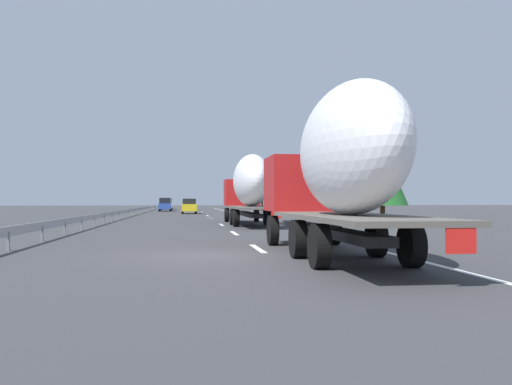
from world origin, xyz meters
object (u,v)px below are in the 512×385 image
object	(u,v)px
car_white_van	(167,204)
truck_trailing	(338,165)
truck_lead	(249,186)
car_yellow_coupe	(189,206)
road_sign	(252,195)
car_silver_hatch	(167,204)
car_blue_sedan	(165,205)

from	to	relation	value
car_white_van	truck_trailing	bearing A→B (deg)	-174.81
truck_lead	car_yellow_coupe	size ratio (longest dim) A/B	3.12
car_yellow_coupe	road_sign	xyz separation A→B (m)	(-6.94, -6.74, 1.26)
car_yellow_coupe	car_silver_hatch	bearing A→B (deg)	5.72
car_yellow_coupe	car_silver_hatch	distance (m)	37.54
truck_trailing	car_white_van	distance (m)	79.55
road_sign	truck_trailing	bearing A→B (deg)	176.08
car_white_van	car_blue_sedan	bearing A→B (deg)	-179.29
truck_lead	truck_trailing	xyz separation A→B (m)	(-21.02, -0.00, 0.00)
truck_trailing	car_silver_hatch	world-z (taller)	truck_trailing
car_silver_hatch	road_sign	bearing A→B (deg)	-166.68
truck_lead	car_blue_sedan	distance (m)	47.68
car_blue_sedan	road_sign	world-z (taller)	road_sign
car_white_van	car_yellow_coupe	world-z (taller)	car_white_van
car_yellow_coupe	car_blue_sedan	world-z (taller)	car_blue_sedan
truck_lead	car_silver_hatch	size ratio (longest dim) A/B	3.48
truck_lead	car_blue_sedan	bearing A→B (deg)	8.51
car_blue_sedan	truck_trailing	bearing A→B (deg)	-174.09
car_white_van	road_sign	distance (m)	35.57
truck_lead	car_yellow_coupe	bearing A→B (deg)	6.68
truck_trailing	car_white_van	bearing A→B (deg)	5.19
car_white_van	car_yellow_coupe	xyz separation A→B (m)	(-27.09, -3.55, -0.06)
truck_lead	car_white_van	distance (m)	58.65
truck_lead	car_white_van	size ratio (longest dim) A/B	3.34
car_white_van	road_sign	xyz separation A→B (m)	(-34.03, -10.29, 1.20)
truck_trailing	car_silver_hatch	distance (m)	89.79
car_yellow_coupe	car_silver_hatch	world-z (taller)	car_silver_hatch
car_white_van	road_sign	world-z (taller)	road_sign
truck_trailing	car_yellow_coupe	xyz separation A→B (m)	(52.13, 3.64, -1.62)
car_blue_sedan	car_white_van	bearing A→B (deg)	0.71
car_silver_hatch	truck_lead	bearing A→B (deg)	-173.84
truck_lead	truck_trailing	size ratio (longest dim) A/B	1.16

